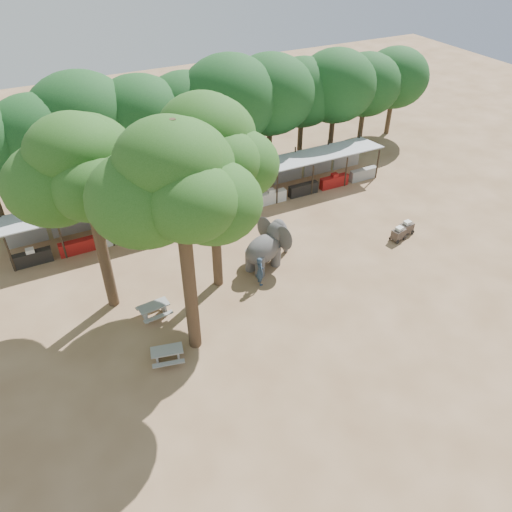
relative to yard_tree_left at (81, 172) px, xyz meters
name	(u,v)px	position (x,y,z in m)	size (l,w,h in m)	color
ground	(315,331)	(9.13, -7.19, -8.20)	(100.00, 100.00, 0.00)	brown
vendor_stalls	(213,196)	(9.13, 6.65, -7.02)	(28.00, 2.99, 2.80)	#A3A4AA
yard_tree_left	(81,172)	(0.00, 0.00, 0.00)	(7.10, 6.90, 11.02)	#332316
yard_tree_center	(175,184)	(3.00, -5.00, 1.01)	(7.10, 6.90, 12.04)	#332316
yard_tree_back	(207,149)	(6.00, -1.00, 0.34)	(7.10, 6.90, 11.36)	#332316
backdrop_trees	(183,114)	(9.13, 11.81, -2.69)	(46.46, 5.95, 8.33)	#332316
elephant	(268,245)	(9.63, -0.84, -6.78)	(3.82, 2.91, 2.84)	#3E3C3C
handler	(260,271)	(8.33, -2.33, -7.26)	(0.68, 0.45, 1.88)	#26384C
picnic_table_near	(167,354)	(1.50, -5.67, -7.69)	(1.83, 1.71, 0.78)	gray
picnic_table_far	(154,309)	(1.89, -2.28, -7.66)	(1.77, 1.62, 0.82)	gray
cart_front	(398,234)	(18.64, -2.36, -7.71)	(1.14, 0.87, 1.00)	#372B24
cart_back	(407,227)	(19.60, -2.03, -7.71)	(1.08, 0.77, 0.99)	#372B24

